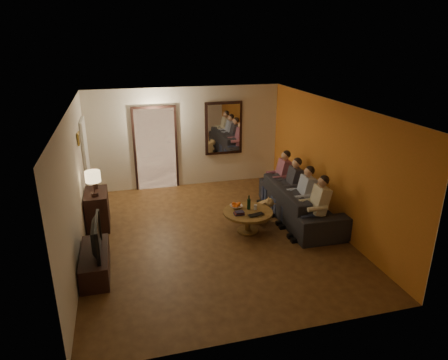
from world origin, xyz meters
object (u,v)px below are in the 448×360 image
object	(u,v)px
table_lamp	(94,184)
wine_bottle	(249,202)
tv_stand	(95,263)
sofa	(300,202)
person_c	(291,188)
dresser	(97,209)
person_b	(303,198)
person_d	(280,179)
tv	(92,237)
person_a	(316,210)
bowl	(236,207)
laptop	(257,216)
coffee_table	(248,221)
dog	(259,209)

from	to	relation	value
table_lamp	wine_bottle	world-z (taller)	table_lamp
tv_stand	sofa	xyz separation A→B (m)	(4.27, 1.12, 0.17)
wine_bottle	person_c	bearing A→B (deg)	23.75
dresser	person_b	distance (m)	4.30
sofa	person_d	world-z (taller)	person_d
tv	person_a	xyz separation A→B (m)	(4.17, 0.22, -0.10)
tv	bowl	xyz separation A→B (m)	(2.79, 1.03, -0.21)
dresser	table_lamp	xyz separation A→B (m)	(0.00, -0.22, 0.65)
tv	person_d	bearing A→B (deg)	-64.19
table_lamp	sofa	xyz separation A→B (m)	(4.27, -0.52, -0.66)
tv	dresser	bearing A→B (deg)	0.00
person_b	wine_bottle	bearing A→B (deg)	175.42
person_d	wine_bottle	bearing A→B (deg)	-136.16
table_lamp	bowl	xyz separation A→B (m)	(2.79, -0.61, -0.56)
laptop	tv	bearing A→B (deg)	177.07
person_c	sofa	bearing A→B (deg)	-71.57
tv	coffee_table	distance (m)	3.11
sofa	person_b	size ratio (longest dim) A/B	2.17
wine_bottle	tv	bearing A→B (deg)	-163.22
person_c	dog	bearing A→B (deg)	-165.51
dresser	tv	distance (m)	1.88
table_lamp	laptop	size ratio (longest dim) A/B	1.64
dresser	bowl	bearing A→B (deg)	-16.53
person_c	bowl	bearing A→B (deg)	-164.35
sofa	person_a	distance (m)	0.93
person_a	bowl	size ratio (longest dim) A/B	4.63
dresser	person_c	distance (m)	4.20
tv	dog	xyz separation A→B (m)	(3.34, 1.20, -0.42)
sofa	bowl	xyz separation A→B (m)	(-1.48, -0.09, 0.10)
bowl	laptop	world-z (taller)	bowl
person_b	laptop	bearing A→B (deg)	-165.39
person_b	laptop	size ratio (longest dim) A/B	3.65
dog	person_a	bearing A→B (deg)	-29.52
table_lamp	dresser	bearing A→B (deg)	90.00
tv	laptop	size ratio (longest dim) A/B	2.95
sofa	person_b	xyz separation A→B (m)	(-0.10, -0.30, 0.22)
tv_stand	tv	size ratio (longest dim) A/B	1.29
laptop	coffee_table	bearing A→B (deg)	96.93
table_lamp	tv_stand	xyz separation A→B (m)	(0.00, -1.64, -0.83)
tv_stand	bowl	size ratio (longest dim) A/B	4.82
table_lamp	person_b	size ratio (longest dim) A/B	0.45
person_b	person_c	xyz separation A→B (m)	(0.00, 0.60, 0.00)
dresser	person_b	bearing A→B (deg)	-13.99
bowl	dog	bearing A→B (deg)	17.33
person_b	dog	xyz separation A→B (m)	(-0.83, 0.39, -0.32)
person_a	laptop	distance (m)	1.15
person_d	person_c	bearing A→B (deg)	-90.00
tv_stand	laptop	world-z (taller)	laptop
person_c	laptop	size ratio (longest dim) A/B	3.65
person_b	coffee_table	xyz separation A→B (m)	(-1.20, -0.01, -0.38)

